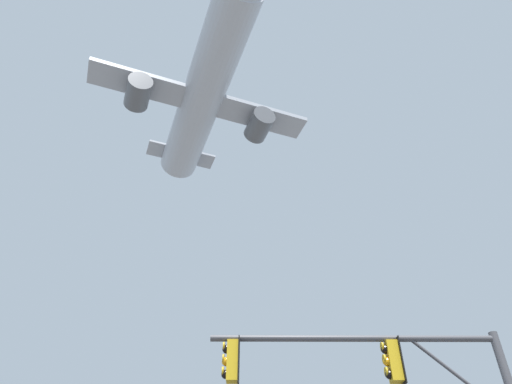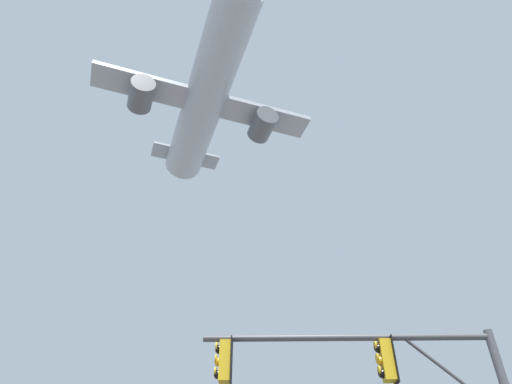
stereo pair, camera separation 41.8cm
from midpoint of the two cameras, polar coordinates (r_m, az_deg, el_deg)
The scene contains 1 object.
airplane at distance 44.63m, azimuth -5.81°, elevation 11.97°, with size 20.26×26.23×7.35m.
Camera 2 is at (1.03, -3.70, 1.67)m, focal length 32.43 mm.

